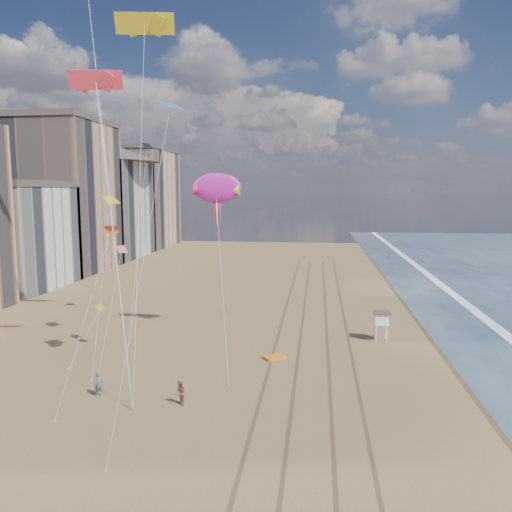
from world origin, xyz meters
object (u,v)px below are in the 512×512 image
at_px(show_kite, 217,188).
at_px(kite_flyer_a, 99,384).
at_px(kite_flyer_b, 180,393).
at_px(grounded_kite, 275,357).
at_px(lifeguard_stand, 381,319).

xyz_separation_m(show_kite, kite_flyer_a, (-5.93, -16.09, -14.76)).
bearing_deg(kite_flyer_b, kite_flyer_a, -138.04).
distance_m(kite_flyer_a, kite_flyer_b, 6.62).
distance_m(grounded_kite, show_kite, 17.92).
distance_m(grounded_kite, kite_flyer_b, 12.46).
bearing_deg(kite_flyer_b, grounded_kite, 110.77).
bearing_deg(grounded_kite, show_kite, 102.84).
relative_size(lifeguard_stand, kite_flyer_a, 1.63).
bearing_deg(show_kite, kite_flyer_b, -87.85).
bearing_deg(kite_flyer_b, lifeguard_stand, 96.59).
height_order(lifeguard_stand, grounded_kite, lifeguard_stand).
bearing_deg(kite_flyer_b, show_kite, 141.27).
bearing_deg(kite_flyer_a, show_kite, 46.89).
xyz_separation_m(grounded_kite, show_kite, (-6.54, 5.97, 15.58)).
relative_size(lifeguard_stand, grounded_kite, 1.50).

